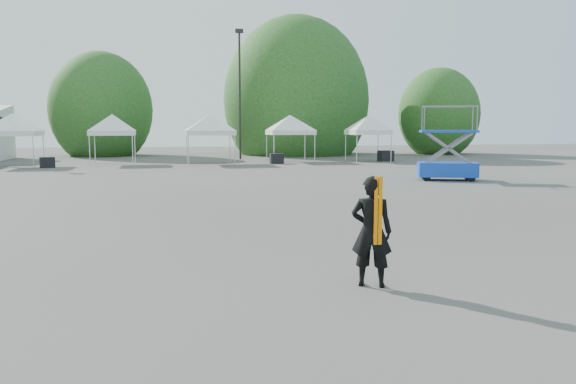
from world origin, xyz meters
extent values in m
plane|color=#474442|center=(0.00, 0.00, 0.00)|extent=(120.00, 120.00, 0.00)
cylinder|color=black|center=(3.00, 32.00, 4.75)|extent=(0.16, 0.16, 9.50)
cube|color=black|center=(3.00, 32.00, 9.65)|extent=(0.60, 0.25, 0.30)
cylinder|color=#382314|center=(-8.00, 40.00, 1.14)|extent=(0.36, 0.36, 2.27)
ellipsoid|color=#184617|center=(-8.00, 40.00, 3.94)|extent=(4.16, 4.16, 4.78)
cylinder|color=#382314|center=(9.00, 39.00, 1.40)|extent=(0.36, 0.36, 2.80)
ellipsoid|color=#184617|center=(9.00, 39.00, 4.85)|extent=(5.12, 5.12, 5.89)
cylinder|color=#382314|center=(22.00, 37.00, 1.05)|extent=(0.36, 0.36, 2.10)
ellipsoid|color=#184617|center=(22.00, 37.00, 3.64)|extent=(3.84, 3.84, 4.42)
cylinder|color=silver|center=(-10.46, 25.57, 1.00)|extent=(0.06, 0.06, 2.00)
cylinder|color=silver|center=(-10.46, 28.47, 1.00)|extent=(0.06, 0.06, 2.00)
cube|color=white|center=(-11.90, 27.02, 2.08)|extent=(3.09, 3.09, 0.30)
pyramid|color=white|center=(-11.90, 27.02, 3.33)|extent=(4.37, 4.37, 1.10)
cylinder|color=silver|center=(-7.34, 26.68, 1.00)|extent=(0.06, 0.06, 2.00)
cylinder|color=silver|center=(-4.69, 26.68, 1.00)|extent=(0.06, 0.06, 2.00)
cylinder|color=silver|center=(-7.34, 29.34, 1.00)|extent=(0.06, 0.06, 2.00)
cylinder|color=silver|center=(-4.69, 29.34, 1.00)|extent=(0.06, 0.06, 2.00)
cube|color=white|center=(-6.01, 28.01, 2.08)|extent=(2.86, 2.86, 0.30)
pyramid|color=white|center=(-6.01, 28.01, 3.33)|extent=(4.04, 4.04, 1.10)
cylinder|color=silver|center=(-1.16, 25.52, 1.00)|extent=(0.06, 0.06, 2.00)
cylinder|color=silver|center=(1.84, 25.52, 1.00)|extent=(0.06, 0.06, 2.00)
cylinder|color=silver|center=(-1.16, 28.52, 1.00)|extent=(0.06, 0.06, 2.00)
cylinder|color=silver|center=(1.84, 28.52, 1.00)|extent=(0.06, 0.06, 2.00)
cube|color=white|center=(0.34, 27.02, 2.08)|extent=(3.20, 3.20, 0.30)
pyramid|color=white|center=(0.34, 27.02, 3.33)|extent=(4.52, 4.52, 1.10)
cylinder|color=silver|center=(4.71, 27.08, 1.00)|extent=(0.06, 0.06, 2.00)
cylinder|color=silver|center=(7.63, 27.08, 1.00)|extent=(0.06, 0.06, 2.00)
cylinder|color=silver|center=(4.71, 29.99, 1.00)|extent=(0.06, 0.06, 2.00)
cylinder|color=silver|center=(7.63, 29.99, 1.00)|extent=(0.06, 0.06, 2.00)
cube|color=white|center=(6.17, 28.54, 2.08)|extent=(3.12, 3.12, 0.30)
pyramid|color=white|center=(6.17, 28.54, 3.33)|extent=(4.41, 4.41, 1.10)
cylinder|color=silver|center=(10.42, 26.20, 1.00)|extent=(0.06, 0.06, 2.00)
cylinder|color=silver|center=(12.96, 26.20, 1.00)|extent=(0.06, 0.06, 2.00)
cylinder|color=silver|center=(10.42, 28.74, 1.00)|extent=(0.06, 0.06, 2.00)
cylinder|color=silver|center=(12.96, 28.74, 1.00)|extent=(0.06, 0.06, 2.00)
cube|color=white|center=(11.69, 27.47, 2.08)|extent=(2.74, 2.74, 0.30)
pyramid|color=white|center=(11.69, 27.47, 3.33)|extent=(3.88, 3.88, 1.10)
imported|color=black|center=(0.70, -2.84, 0.88)|extent=(0.76, 0.65, 1.76)
cube|color=orange|center=(0.70, -3.02, 1.23)|extent=(0.14, 0.02, 1.06)
cube|color=#0E43B7|center=(10.43, 13.17, 0.50)|extent=(2.98, 2.17, 0.67)
cube|color=#0E43B7|center=(10.43, 13.17, 2.29)|extent=(2.85, 2.08, 0.11)
cylinder|color=black|center=(9.29, 12.99, 0.20)|extent=(0.44, 0.29, 0.40)
cylinder|color=black|center=(11.18, 12.30, 0.20)|extent=(0.44, 0.29, 0.40)
cylinder|color=black|center=(9.67, 14.04, 0.20)|extent=(0.44, 0.29, 0.40)
cylinder|color=black|center=(11.57, 13.35, 0.20)|extent=(0.44, 0.29, 0.40)
cube|color=black|center=(-9.69, 25.58, 0.32)|extent=(0.98, 0.86, 0.64)
cube|color=black|center=(4.77, 26.42, 0.34)|extent=(0.89, 0.69, 0.68)
cube|color=black|center=(13.06, 27.43, 0.39)|extent=(1.06, 0.86, 0.77)
camera|label=1|loc=(-2.38, -11.04, 2.52)|focal=35.00mm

